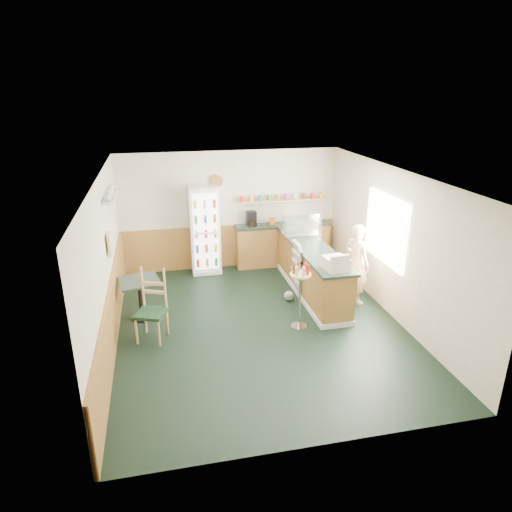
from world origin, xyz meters
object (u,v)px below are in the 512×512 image
object	(u,v)px
shopkeeper	(356,264)
cash_register	(336,263)
cafe_chair	(150,302)
condiment_stand	(300,287)
drinks_fridge	(205,230)
display_case	(301,226)
cafe_table	(140,292)

from	to	relation	value
shopkeeper	cash_register	bearing A→B (deg)	108.74
shopkeeper	cafe_chair	world-z (taller)	shopkeeper
shopkeeper	cafe_chair	xyz separation A→B (m)	(-3.91, -0.51, -0.16)
cafe_chair	condiment_stand	bearing A→B (deg)	16.71
cash_register	shopkeeper	distance (m)	1.01
drinks_fridge	cafe_chair	distance (m)	3.01
drinks_fridge	shopkeeper	xyz separation A→B (m)	(2.68, -2.21, -0.19)
display_case	shopkeeper	world-z (taller)	shopkeeper
cafe_table	cash_register	bearing A→B (deg)	-13.93
cash_register	condiment_stand	bearing A→B (deg)	-179.33
drinks_fridge	display_case	bearing A→B (deg)	-23.83
condiment_stand	drinks_fridge	bearing A→B (deg)	114.02
drinks_fridge	shopkeeper	world-z (taller)	drinks_fridge
cash_register	cafe_chair	size ratio (longest dim) A/B	0.33
display_case	cafe_chair	size ratio (longest dim) A/B	0.64
cafe_table	cafe_chair	xyz separation A→B (m)	(0.19, -0.71, 0.10)
cash_register	cafe_table	xyz separation A→B (m)	(-3.40, 0.84, -0.59)
condiment_stand	cafe_table	xyz separation A→B (m)	(-2.73, 0.93, -0.23)
drinks_fridge	display_case	xyz separation A→B (m)	(1.98, -0.87, 0.24)
cash_register	shopkeeper	world-z (taller)	shopkeeper
display_case	cafe_chair	xyz separation A→B (m)	(-3.21, -1.85, -0.59)
cafe_table	cafe_chair	distance (m)	0.74
shopkeeper	drinks_fridge	bearing A→B (deg)	26.39
display_case	shopkeeper	size ratio (longest dim) A/B	0.49
cafe_chair	cash_register	bearing A→B (deg)	19.30
shopkeeper	cafe_table	xyz separation A→B (m)	(-4.10, 0.19, -0.27)
cash_register	condiment_stand	size ratio (longest dim) A/B	0.34
shopkeeper	condiment_stand	xyz separation A→B (m)	(-1.37, -0.74, -0.03)
cash_register	cafe_chair	bearing A→B (deg)	170.80
shopkeeper	cafe_table	world-z (taller)	shopkeeper
cafe_table	display_case	bearing A→B (deg)	18.54
cafe_chair	display_case	bearing A→B (deg)	51.67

